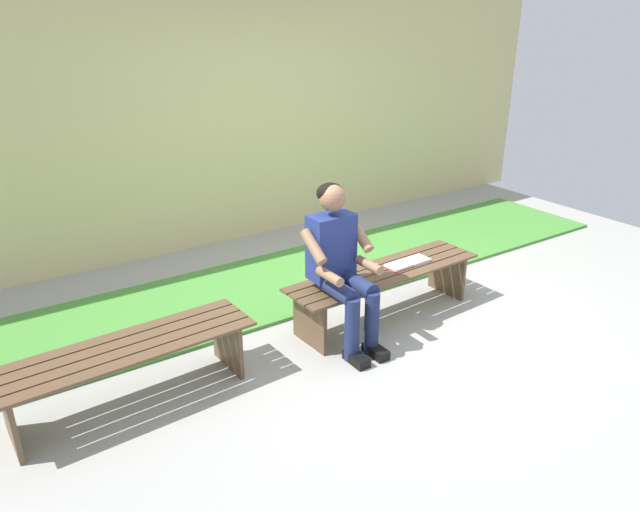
{
  "coord_description": "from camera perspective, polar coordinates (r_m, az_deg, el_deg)",
  "views": [
    {
      "loc": [
        2.86,
        3.32,
        2.35
      ],
      "look_at": [
        0.74,
        0.15,
        0.77
      ],
      "focal_mm": 32.83,
      "sensor_mm": 36.0,
      "label": 1
    }
  ],
  "objects": [
    {
      "name": "ground_plane",
      "position": [
        3.77,
        3.31,
        -16.48
      ],
      "size": [
        10.0,
        7.0,
        0.04
      ],
      "primitive_type": "cube",
      "color": "#9E9E99"
    },
    {
      "name": "grass_strip",
      "position": [
        5.25,
        -10.12,
        -4.25
      ],
      "size": [
        9.0,
        1.32,
        0.03
      ],
      "primitive_type": "cube",
      "color": "#478C38",
      "rests_on": "ground"
    },
    {
      "name": "brick_wall",
      "position": [
        6.31,
        -11.88,
        14.29
      ],
      "size": [
        9.5,
        0.24,
        3.0
      ],
      "primitive_type": "cube",
      "color": "#D1C684",
      "rests_on": "ground"
    },
    {
      "name": "bench_near",
      "position": [
        4.82,
        6.33,
        -2.45
      ],
      "size": [
        1.77,
        0.53,
        0.42
      ],
      "rotation": [
        0.0,
        0.0,
        0.05
      ],
      "color": "brown",
      "rests_on": "ground"
    },
    {
      "name": "bench_far",
      "position": [
        3.96,
        -18.29,
        -9.59
      ],
      "size": [
        1.67,
        0.52,
        0.42
      ],
      "rotation": [
        0.0,
        0.0,
        0.05
      ],
      "color": "brown",
      "rests_on": "ground"
    },
    {
      "name": "person_seated",
      "position": [
        4.32,
        1.99,
        -0.44
      ],
      "size": [
        0.5,
        0.69,
        1.23
      ],
      "color": "navy",
      "rests_on": "ground"
    },
    {
      "name": "apple",
      "position": [
        4.75,
        5.39,
        -1.1
      ],
      "size": [
        0.07,
        0.07,
        0.07
      ],
      "primitive_type": "sphere",
      "color": "gold",
      "rests_on": "bench_near"
    },
    {
      "name": "book_open",
      "position": [
        4.92,
        8.55,
        -0.67
      ],
      "size": [
        0.42,
        0.18,
        0.02
      ],
      "rotation": [
        0.0,
        0.0,
        0.05
      ],
      "color": "white",
      "rests_on": "bench_near"
    }
  ]
}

